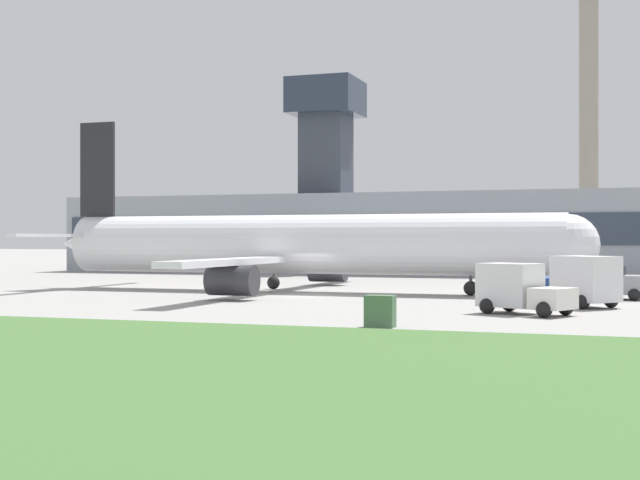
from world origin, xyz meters
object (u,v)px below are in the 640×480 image
object	(u,v)px
airplane	(299,245)
fuel_truck	(520,290)
baggage_truck	(577,282)
ground_crew_person	(499,284)
pushback_tug	(614,284)

from	to	relation	value
airplane	fuel_truck	world-z (taller)	airplane
baggage_truck	ground_crew_person	bearing A→B (deg)	137.26
pushback_tug	baggage_truck	xyz separation A→B (m)	(-1.67, -6.43, 0.39)
pushback_tug	ground_crew_person	bearing A→B (deg)	-157.97
airplane	ground_crew_person	bearing A→B (deg)	-13.62
airplane	pushback_tug	world-z (taller)	airplane
fuel_truck	ground_crew_person	xyz separation A→B (m)	(-2.14, 9.28, -0.23)
baggage_truck	pushback_tug	bearing A→B (deg)	75.45
pushback_tug	ground_crew_person	size ratio (longest dim) A/B	2.08
airplane	fuel_truck	size ratio (longest dim) A/B	7.90
baggage_truck	ground_crew_person	distance (m)	5.91
baggage_truck	fuel_truck	world-z (taller)	baggage_truck
airplane	baggage_truck	xyz separation A→B (m)	(17.17, -7.11, -1.75)
airplane	pushback_tug	distance (m)	18.98
ground_crew_person	fuel_truck	bearing A→B (deg)	-77.01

